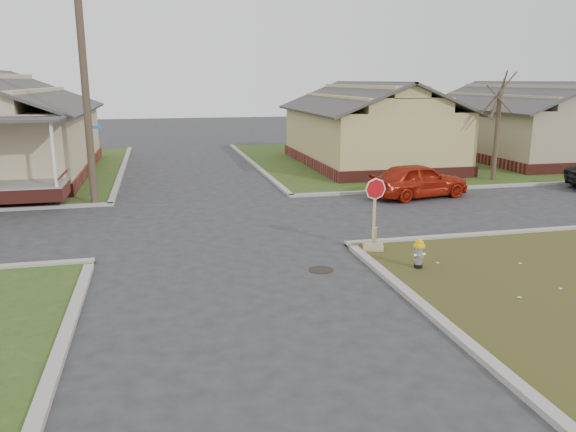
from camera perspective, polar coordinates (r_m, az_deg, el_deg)
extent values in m
plane|color=#29292B|center=(14.48, -5.61, -5.51)|extent=(120.00, 120.00, 0.00)
cube|color=#2A4719|center=(39.77, 23.71, 5.72)|extent=(37.00, 19.00, 0.05)
cylinder|color=black|center=(14.45, 3.38, -5.48)|extent=(0.64, 0.64, 0.01)
cube|color=maroon|center=(32.58, 8.11, 5.71)|extent=(7.20, 11.20, 0.60)
cube|color=tan|center=(32.40, 8.20, 8.51)|extent=(7.00, 11.00, 2.60)
cube|color=maroon|center=(37.36, 22.64, 5.80)|extent=(7.20, 11.20, 0.60)
cube|color=tan|center=(37.21, 22.87, 8.24)|extent=(7.00, 11.00, 2.60)
cylinder|color=#3B3022|center=(22.61, -19.91, 12.27)|extent=(0.28, 0.28, 9.00)
cylinder|color=#3B3022|center=(28.62, 20.43, 7.63)|extent=(0.22, 0.22, 4.20)
cylinder|color=black|center=(14.82, 13.08, -4.95)|extent=(0.21, 0.21, 0.10)
cylinder|color=#A5A5A9|center=(14.73, 13.14, -3.95)|extent=(0.19, 0.19, 0.45)
sphere|color=#A5A5A9|center=(14.67, 13.19, -3.11)|extent=(0.19, 0.19, 0.19)
cylinder|color=yellow|center=(14.66, 13.20, -2.97)|extent=(0.29, 0.29, 0.06)
cylinder|color=yellow|center=(14.64, 13.21, -2.71)|extent=(0.21, 0.21, 0.10)
sphere|color=yellow|center=(14.62, 13.22, -2.49)|extent=(0.15, 0.15, 0.15)
cube|color=tan|center=(16.20, 8.63, -3.07)|extent=(0.57, 0.57, 0.14)
cube|color=gray|center=(16.17, 8.64, -2.77)|extent=(0.46, 0.46, 0.04)
cube|color=tan|center=(15.94, 8.76, 0.33)|extent=(0.08, 0.04, 1.93)
cylinder|color=#AF0B12|center=(15.76, 8.90, 2.73)|extent=(0.51, 0.23, 0.55)
cylinder|color=white|center=(15.78, 8.88, 2.74)|extent=(0.58, 0.25, 0.62)
imported|color=#A11C0B|center=(23.74, 13.10, 3.56)|extent=(4.45, 2.44, 1.43)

